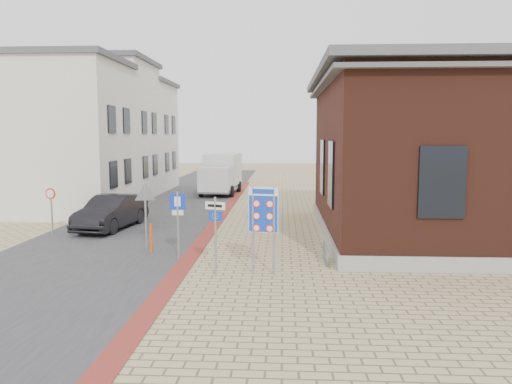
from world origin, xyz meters
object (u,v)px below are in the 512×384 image
(essen_sign, at_px, (215,224))
(bollard, at_px, (151,238))
(sedan, at_px, (111,212))
(parking_sign, at_px, (178,214))
(box_truck, at_px, (221,174))
(border_sign, at_px, (263,212))

(essen_sign, xyz_separation_m, bollard, (-2.70, 2.76, -1.05))
(sedan, bearing_deg, bollard, -48.40)
(parking_sign, relative_size, bollard, 2.20)
(box_truck, bearing_deg, sedan, -99.63)
(border_sign, distance_m, bollard, 5.05)
(sedan, distance_m, bollard, 5.40)
(bollard, bearing_deg, sedan, 123.80)
(box_truck, relative_size, border_sign, 2.08)
(sedan, distance_m, border_sign, 10.08)
(box_truck, distance_m, bollard, 18.02)
(sedan, relative_size, bollard, 4.32)
(box_truck, height_order, parking_sign, box_truck)
(border_sign, height_order, essen_sign, border_sign)
(essen_sign, relative_size, bollard, 2.24)
(bollard, bearing_deg, box_truck, 89.01)
(sedan, bearing_deg, parking_sign, -44.98)
(sedan, xyz_separation_m, parking_sign, (4.21, -5.54, 0.83))
(essen_sign, bearing_deg, box_truck, 115.89)
(essen_sign, distance_m, parking_sign, 2.26)
(sedan, bearing_deg, border_sign, -36.86)
(border_sign, bearing_deg, sedan, 146.45)
(box_truck, bearing_deg, bollard, -86.85)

